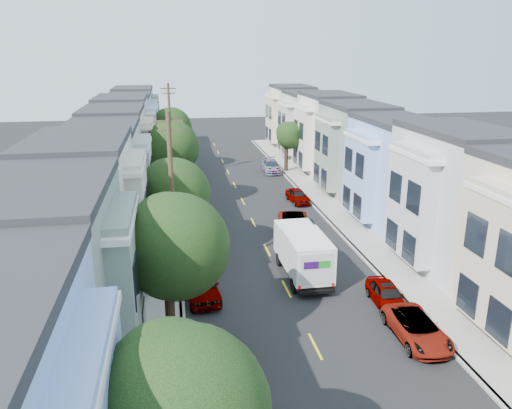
{
  "coord_description": "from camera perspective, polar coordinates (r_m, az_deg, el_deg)",
  "views": [
    {
      "loc": [
        -6.12,
        -25.61,
        13.19
      ],
      "look_at": [
        -0.15,
        9.8,
        2.2
      ],
      "focal_mm": 35.0,
      "sensor_mm": 36.0,
      "label": 1
    }
  ],
  "objects": [
    {
      "name": "tree_d",
      "position": [
        43.44,
        -9.72,
        6.38
      ],
      "size": [
        4.7,
        4.7,
        7.73
      ],
      "color": "black",
      "rests_on": "ground"
    },
    {
      "name": "tree_b",
      "position": [
        21.8,
        -9.41,
        -4.8
      ],
      "size": [
        4.7,
        4.7,
        7.54
      ],
      "color": "black",
      "rests_on": "ground"
    },
    {
      "name": "fedex_truck",
      "position": [
        30.46,
        5.35,
        -5.4
      ],
      "size": [
        2.31,
        6.01,
        2.88
      ],
      "rotation": [
        0.0,
        0.0,
        0.01
      ],
      "color": "silver",
      "rests_on": "ground"
    },
    {
      "name": "sidewalk_right",
      "position": [
        44.75,
        8.39,
        -0.21
      ],
      "size": [
        2.6,
        70.0,
        0.15
      ],
      "primitive_type": "cube",
      "color": "gray",
      "rests_on": "ground"
    },
    {
      "name": "utility_pole_near",
      "position": [
        28.75,
        -9.55,
        0.54
      ],
      "size": [
        1.6,
        0.26,
        10.0
      ],
      "color": "#42301E",
      "rests_on": "ground"
    },
    {
      "name": "lead_sedan",
      "position": [
        38.1,
        4.38,
        -2.19
      ],
      "size": [
        3.01,
        5.22,
        1.37
      ],
      "primitive_type": "imported",
      "rotation": [
        0.0,
        0.0,
        -0.16
      ],
      "color": "black",
      "rests_on": "ground"
    },
    {
      "name": "parked_right_a",
      "position": [
        25.57,
        17.91,
        -13.35
      ],
      "size": [
        2.12,
        4.47,
        1.23
      ],
      "primitive_type": "imported",
      "rotation": [
        0.0,
        0.0,
        -0.02
      ],
      "color": "#52575A",
      "rests_on": "ground"
    },
    {
      "name": "sidewalk_left",
      "position": [
        42.69,
        -10.76,
        -1.18
      ],
      "size": [
        2.6,
        70.0,
        0.15
      ],
      "primitive_type": "cube",
      "color": "gray",
      "rests_on": "ground"
    },
    {
      "name": "townhouse_row_left",
      "position": [
        42.99,
        -15.82,
        -1.52
      ],
      "size": [
        5.0,
        70.0,
        8.5
      ],
      "primitive_type": "cube",
      "color": "#91AFEB",
      "rests_on": "ground"
    },
    {
      "name": "parked_right_c",
      "position": [
        45.64,
        4.78,
        0.97
      ],
      "size": [
        1.8,
        3.94,
        1.24
      ],
      "primitive_type": "imported",
      "rotation": [
        0.0,
        0.0,
        0.09
      ],
      "color": "black",
      "rests_on": "ground"
    },
    {
      "name": "parked_left_b",
      "position": [
        22.2,
        -4.99,
        -17.26
      ],
      "size": [
        1.69,
        4.38,
        1.42
      ],
      "primitive_type": "imported",
      "rotation": [
        0.0,
        0.0,
        0.0
      ],
      "color": "black",
      "rests_on": "ground"
    },
    {
      "name": "road_slab",
      "position": [
        43.13,
        -0.96,
        -0.78
      ],
      "size": [
        12.0,
        70.0,
        0.02
      ],
      "primitive_type": "cube",
      "color": "black",
      "rests_on": "ground"
    },
    {
      "name": "centerline",
      "position": [
        43.13,
        -0.96,
        -0.79
      ],
      "size": [
        0.12,
        70.0,
        0.01
      ],
      "primitive_type": "cube",
      "color": "gold",
      "rests_on": "ground"
    },
    {
      "name": "parked_left_d",
      "position": [
        39.25,
        -7.3,
        -1.71
      ],
      "size": [
        1.81,
        4.21,
        1.36
      ],
      "primitive_type": "imported",
      "rotation": [
        0.0,
        0.0,
        0.09
      ],
      "color": "#310202",
      "rests_on": "ground"
    },
    {
      "name": "utility_pole_far",
      "position": [
        54.21,
        -9.76,
        8.25
      ],
      "size": [
        1.6,
        0.26,
        10.0
      ],
      "color": "#42301E",
      "rests_on": "ground"
    },
    {
      "name": "parked_right_b",
      "position": [
        28.27,
        14.71,
        -9.96
      ],
      "size": [
        1.74,
        3.99,
        1.27
      ],
      "primitive_type": "imported",
      "rotation": [
        0.0,
        0.0,
        -0.06
      ],
      "color": "silver",
      "rests_on": "ground"
    },
    {
      "name": "tree_c",
      "position": [
        32.13,
        -9.54,
        1.11
      ],
      "size": [
        4.7,
        4.7,
        6.88
      ],
      "color": "black",
      "rests_on": "ground"
    },
    {
      "name": "townhouse_row_right",
      "position": [
        46.06,
        12.89,
        -0.06
      ],
      "size": [
        5.0,
        70.0,
        8.5
      ],
      "primitive_type": "cube",
      "color": "#91AFEB",
      "rests_on": "ground"
    },
    {
      "name": "parked_left_c",
      "position": [
        28.35,
        -6.21,
        -9.13
      ],
      "size": [
        2.1,
        4.7,
        1.48
      ],
      "primitive_type": "imported",
      "rotation": [
        0.0,
        0.0,
        0.08
      ],
      "color": "#AAB5BD",
      "rests_on": "ground"
    },
    {
      "name": "curb_left",
      "position": [
        42.67,
        -9.02,
        -1.1
      ],
      "size": [
        0.3,
        70.0,
        0.15
      ],
      "primitive_type": "cube",
      "color": "gray",
      "rests_on": "ground"
    },
    {
      "name": "curb_right",
      "position": [
        44.37,
        6.79,
        -0.3
      ],
      "size": [
        0.3,
        70.0,
        0.15
      ],
      "primitive_type": "cube",
      "color": "gray",
      "rests_on": "ground"
    },
    {
      "name": "ground",
      "position": [
        29.45,
        3.51,
        -9.63
      ],
      "size": [
        160.0,
        160.0,
        0.0
      ],
      "primitive_type": "plane",
      "color": "black",
      "rests_on": "ground"
    },
    {
      "name": "parked_right_d",
      "position": [
        57.27,
        1.76,
        4.38
      ],
      "size": [
        2.03,
        4.54,
        1.34
      ],
      "primitive_type": "imported",
      "rotation": [
        0.0,
        0.0,
        -0.03
      ],
      "color": "black",
      "rests_on": "ground"
    },
    {
      "name": "tree_far_r",
      "position": [
        56.89,
        3.81,
        7.84
      ],
      "size": [
        3.1,
        3.1,
        5.75
      ],
      "color": "black",
      "rests_on": "ground"
    },
    {
      "name": "tree_e",
      "position": [
        58.05,
        -9.77,
        8.58
      ],
      "size": [
        4.7,
        4.7,
        7.28
      ],
      "color": "black",
      "rests_on": "ground"
    }
  ]
}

